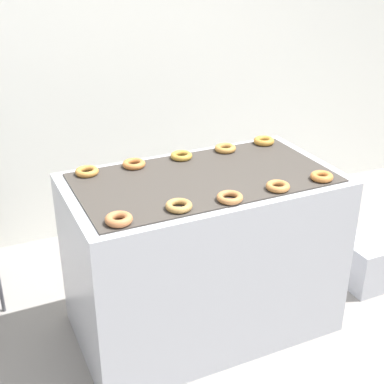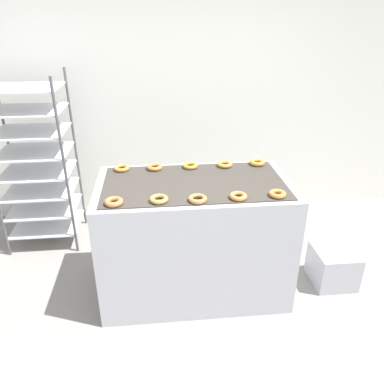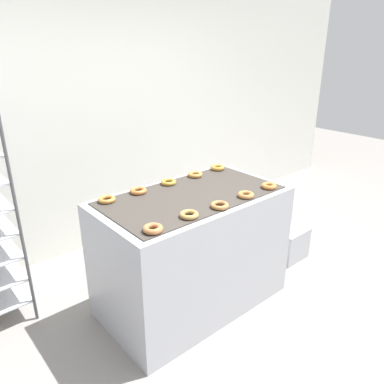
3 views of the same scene
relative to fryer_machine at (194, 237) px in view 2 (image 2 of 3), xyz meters
name	(u,v)px [view 2 (image 2 of 3)]	position (x,y,z in m)	size (l,w,h in m)	color
ground_plane	(204,346)	(0.00, -0.66, -0.49)	(14.00, 14.00, 0.00)	gray
wall_back	(179,90)	(0.00, 1.46, 0.91)	(8.00, 0.05, 2.80)	silver
fryer_machine	(194,237)	(0.00, 0.00, 0.00)	(1.48, 0.82, 0.98)	#A8AAB2
baking_rack_cart	(36,162)	(-1.42, 0.91, 0.36)	(0.67, 0.57, 1.68)	#4C4C51
glaze_bin	(333,266)	(1.21, -0.07, -0.33)	(0.35, 0.36, 0.32)	#A8AAB2
donut_near_leftmost	(114,202)	(-0.57, -0.30, 0.51)	(0.13, 0.13, 0.04)	#AB683C
donut_near_left	(159,199)	(-0.27, -0.29, 0.51)	(0.13, 0.13, 0.03)	#A77C41
donut_near_center	(198,199)	(-0.01, -0.31, 0.51)	(0.13, 0.13, 0.03)	#AA6E3C
donut_near_right	(238,196)	(0.27, -0.30, 0.51)	(0.12, 0.12, 0.03)	#AF723A
donut_near_rightmost	(277,194)	(0.55, -0.29, 0.51)	(0.12, 0.12, 0.04)	#BE7133
donut_far_leftmost	(122,168)	(-0.56, 0.30, 0.51)	(0.13, 0.13, 0.03)	#B77A35
donut_far_left	(155,167)	(-0.29, 0.29, 0.51)	(0.13, 0.13, 0.03)	#BB6D34
donut_far_center	(190,166)	(0.00, 0.30, 0.51)	(0.13, 0.13, 0.03)	#AB8030
donut_far_right	(225,164)	(0.29, 0.30, 0.51)	(0.13, 0.13, 0.03)	#B37C39
donut_far_rightmost	(257,162)	(0.57, 0.31, 0.51)	(0.13, 0.13, 0.04)	#B1792E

